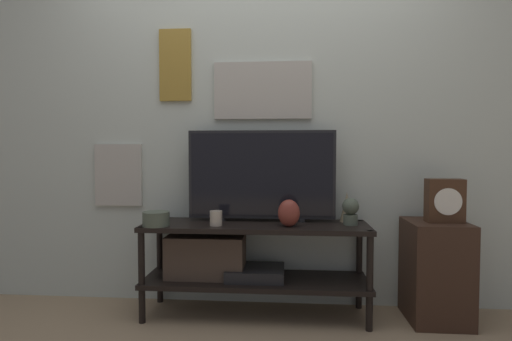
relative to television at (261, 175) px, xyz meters
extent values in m
plane|color=#997F60|center=(-0.03, -0.33, -0.89)|extent=(12.00, 12.00, 0.00)
cube|color=beige|center=(-0.03, 0.16, 0.46)|extent=(6.40, 0.06, 2.70)
cube|color=#B2ADA3|center=(0.00, 0.12, 0.56)|extent=(0.65, 0.02, 0.38)
cube|color=#B2BCC6|center=(0.00, 0.11, 0.56)|extent=(0.62, 0.01, 0.34)
cube|color=#B7B2A8|center=(-1.01, 0.12, -0.01)|extent=(0.33, 0.02, 0.43)
cube|color=#2D2D33|center=(-1.01, 0.11, -0.01)|extent=(0.30, 0.01, 0.39)
cube|color=olive|center=(-0.60, 0.12, 0.74)|extent=(0.22, 0.02, 0.48)
cube|color=#2D2D33|center=(-0.60, 0.11, 0.74)|extent=(0.18, 0.01, 0.45)
cube|color=black|center=(-0.03, -0.09, -0.32)|extent=(1.41, 0.40, 0.03)
cube|color=black|center=(-0.03, -0.09, -0.66)|extent=(1.41, 0.40, 0.03)
cylinder|color=black|center=(-0.71, -0.26, -0.59)|extent=(0.04, 0.04, 0.58)
cylinder|color=black|center=(0.64, -0.26, -0.59)|extent=(0.04, 0.04, 0.58)
cylinder|color=black|center=(-0.71, 0.08, -0.59)|extent=(0.04, 0.04, 0.58)
cylinder|color=black|center=(0.64, 0.08, -0.59)|extent=(0.04, 0.04, 0.58)
cube|color=black|center=(-0.03, -0.09, -0.61)|extent=(0.36, 0.28, 0.07)
cube|color=#47382D|center=(-0.35, -0.09, -0.52)|extent=(0.49, 0.22, 0.27)
cylinder|color=black|center=(-0.26, 0.00, -0.29)|extent=(0.05, 0.05, 0.02)
cylinder|color=black|center=(0.26, 0.00, -0.29)|extent=(0.05, 0.05, 0.02)
cube|color=black|center=(0.00, 0.00, 0.00)|extent=(0.95, 0.04, 0.57)
cube|color=black|center=(0.00, -0.01, 0.00)|extent=(0.91, 0.01, 0.53)
ellipsoid|color=brown|center=(0.18, -0.17, -0.22)|extent=(0.13, 0.10, 0.16)
cylinder|color=#4C5647|center=(-0.63, -0.21, -0.26)|extent=(0.16, 0.16, 0.09)
cone|color=tan|center=(0.55, 0.03, -0.21)|extent=(0.09, 0.09, 0.19)
cylinder|color=#C1B29E|center=(-0.27, -0.17, -0.26)|extent=(0.08, 0.08, 0.09)
cylinder|color=#4C5647|center=(0.56, -0.09, -0.27)|extent=(0.09, 0.09, 0.06)
sphere|color=#4C5647|center=(0.56, -0.09, -0.19)|extent=(0.10, 0.10, 0.10)
cube|color=#382319|center=(1.07, -0.08, -0.58)|extent=(0.34, 0.38, 0.61)
cube|color=#422819|center=(1.11, -0.10, -0.15)|extent=(0.21, 0.10, 0.26)
cylinder|color=white|center=(1.11, -0.15, -0.15)|extent=(0.16, 0.01, 0.16)
camera|label=1|loc=(0.17, -2.56, 0.14)|focal=28.00mm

